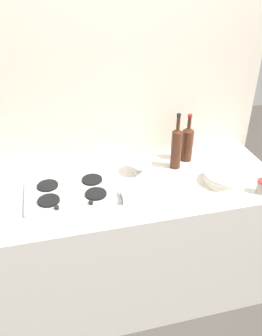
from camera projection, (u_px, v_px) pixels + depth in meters
ground_plane at (131, 287)px, 2.50m from camera, size 6.00×6.00×0.00m
counter_block at (131, 242)px, 2.26m from camera, size 1.80×0.70×0.90m
backsplash_panel at (116, 100)px, 2.13m from camera, size 1.90×0.06×2.59m
stovetop_hob at (72, 192)px, 1.95m from camera, size 0.51×0.33×0.04m
plate_stack at (223, 178)px, 2.04m from camera, size 0.23×0.23×0.06m
wine_bottle_leftmost at (187, 143)px, 2.22m from camera, size 0.07×0.07×0.32m
wine_bottle_mid_left at (176, 147)px, 2.13m from camera, size 0.07×0.07×0.37m
mixing_bowl at (139, 167)px, 2.12m from camera, size 0.15×0.15×0.08m
butter_dish at (135, 195)px, 1.89m from camera, size 0.15×0.08×0.06m
condiment_jar_front at (262, 186)px, 1.94m from camera, size 0.06×0.06×0.08m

